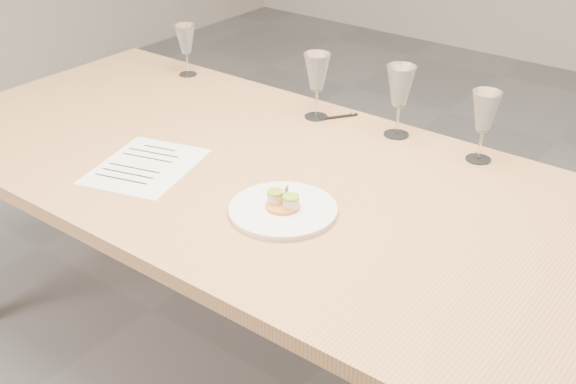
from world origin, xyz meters
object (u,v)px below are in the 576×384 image
Objects in this scene: ballpoint_pen at (339,117)px; wine_glass_2 at (400,87)px; wine_glass_3 at (485,113)px; recipe_sheet at (146,166)px; dining_table at (299,204)px; dinner_plate at (283,209)px; wine_glass_1 at (317,73)px; wine_glass_0 at (186,40)px.

ballpoint_pen is 0.51× the size of wine_glass_2.
wine_glass_2 is at bearing 179.09° from wine_glass_3.
recipe_sheet is 0.65m from ballpoint_pen.
wine_glass_2 reaches higher than dining_table.
wine_glass_2 is (-0.01, 0.57, 0.14)m from dinner_plate.
ballpoint_pen is 0.16m from wine_glass_1.
recipe_sheet is 1.72× the size of wine_glass_2.
dining_table is 0.93m from wine_glass_0.
wine_glass_2 is at bearing 82.60° from dining_table.
wine_glass_1 is at bearing -172.09° from wine_glass_2.
recipe_sheet reaches higher than dining_table.
dinner_plate is 1.05m from wine_glass_0.
wine_glass_3 is at bearing 65.77° from dinner_plate.
recipe_sheet is (-0.39, -0.19, 0.07)m from dining_table.
wine_glass_3 is (1.13, 0.00, 0.01)m from wine_glass_0.
recipe_sheet is 0.61m from wine_glass_1.
wine_glass_1 reaches higher than wine_glass_0.
wine_glass_3 is at bearing 0.11° from wine_glass_0.
wine_glass_2 reaches higher than dinner_plate.
ballpoint_pen is at bearing 179.54° from wine_glass_2.
recipe_sheet is at bearing -54.53° from wine_glass_0.
wine_glass_2 is (0.86, 0.01, 0.02)m from wine_glass_0.
wine_glass_1 is 0.54m from wine_glass_3.
dinner_plate is 0.61m from wine_glass_1.
wine_glass_1 reaches higher than ballpoint_pen.
wine_glass_2 is 1.07× the size of wine_glass_3.
wine_glass_3 is (0.25, 0.56, 0.13)m from dinner_plate.
recipe_sheet is 0.76m from wine_glass_2.
wine_glass_1 reaches higher than recipe_sheet.
wine_glass_1 is at bearing 119.78° from dining_table.
wine_glass_1 is (-0.06, -0.04, 0.14)m from ballpoint_pen.
wine_glass_1 is at bearing 56.89° from recipe_sheet.
dining_table is at bearing 113.38° from dinner_plate.
ballpoint_pen is (-0.22, 0.57, -0.01)m from dinner_plate.
dinner_plate is 1.24× the size of wine_glass_2.
wine_glass_0 is 0.85× the size of wine_glass_2.
dinner_plate reaches higher than dining_table.
wine_glass_0 is 0.60m from wine_glass_1.
wine_glass_3 is at bearing 3.55° from wine_glass_1.
recipe_sheet is 3.39× the size of ballpoint_pen.
dinner_plate is 0.63m from wine_glass_3.
wine_glass_0 reaches higher than dining_table.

